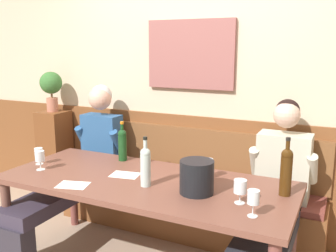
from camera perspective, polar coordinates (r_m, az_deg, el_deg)
name	(u,v)px	position (r m, az deg, el deg)	size (l,w,h in m)	color
room_wall_back	(196,76)	(3.43, 4.22, 7.56)	(6.80, 0.12, 2.80)	beige
wood_wainscot_panel	(192,170)	(3.56, 3.69, -6.77)	(6.80, 0.03, 1.05)	brown
wall_bench	(183,203)	(3.46, 2.29, -11.57)	(2.42, 0.42, 0.94)	brown
dining_table	(145,190)	(2.75, -3.54, -9.64)	(2.12, 0.89, 0.73)	brown
person_center_right_seat	(79,163)	(3.46, -13.46, -5.55)	(0.48, 1.31, 1.31)	#2C2831
person_center_left_seat	(274,199)	(2.78, 15.85, -10.59)	(0.50, 1.31, 1.28)	#282F40
ice_bucket	(197,177)	(2.45, 4.40, -7.74)	(0.22, 0.22, 0.22)	black
wine_bottle_green_tall	(146,165)	(2.56, -3.44, -5.98)	(0.07, 0.07, 0.35)	silver
wine_bottle_clear_water	(286,170)	(2.51, 17.55, -6.43)	(0.07, 0.07, 0.38)	#40250B
wine_bottle_amber_mid	(122,144)	(3.15, -6.95, -2.68)	(0.07, 0.07, 0.33)	#17421B
wine_glass_mid_left	(39,153)	(3.21, -19.09, -3.88)	(0.07, 0.07, 0.13)	silver
wine_glass_right_end	(208,165)	(2.73, 6.11, -5.95)	(0.07, 0.07, 0.15)	silver
wine_glass_near_bucket	(240,187)	(2.33, 10.94, -9.10)	(0.08, 0.08, 0.15)	silver
wine_glass_center_front	(40,157)	(3.06, -18.93, -4.50)	(0.07, 0.07, 0.15)	silver
wine_glass_by_bottle	(253,198)	(2.17, 12.87, -10.61)	(0.07, 0.07, 0.16)	silver
water_tumbler_center	(144,157)	(3.10, -3.65, -4.77)	(0.06, 0.06, 0.09)	silver
tasting_sheet_left_guest	(73,185)	(2.69, -14.27, -8.71)	(0.21, 0.15, 0.00)	white
tasting_sheet_right_guest	(125,175)	(2.83, -6.55, -7.40)	(0.21, 0.15, 0.00)	white
corner_pedestal	(56,157)	(4.21, -16.72, -4.60)	(0.28, 0.28, 1.00)	brown
potted_plant	(51,86)	(4.07, -17.37, 5.86)	(0.23, 0.23, 0.41)	#B56D54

